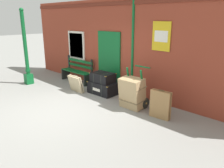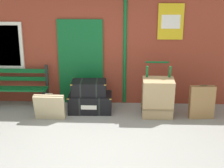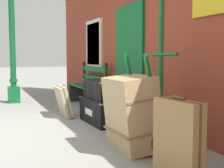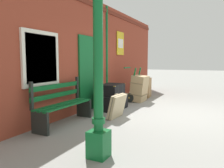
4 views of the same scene
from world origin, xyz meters
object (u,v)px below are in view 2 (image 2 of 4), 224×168
Objects in this scene: steamer_trunk_base at (90,102)px; large_brown_trunk at (158,98)px; platform_bench at (15,88)px; steamer_trunk_middle at (89,88)px; suitcase_cream at (202,102)px; suitcase_umber at (50,107)px; porters_trolley at (157,103)px.

steamer_trunk_base is 1.12× the size of large_brown_trunk.
large_brown_trunk is (3.43, -0.60, 0.02)m from platform_bench.
platform_bench is at bearing 170.05° from large_brown_trunk.
large_brown_trunk is (1.57, -0.30, -0.12)m from steamer_trunk_middle.
suitcase_umber is (-3.37, -0.23, -0.08)m from suitcase_cream.
steamer_trunk_middle is 0.90× the size of large_brown_trunk.
steamer_trunk_base is at bearing 10.07° from steamer_trunk_middle.
porters_trolley is (1.55, -0.13, 0.06)m from steamer_trunk_base.
large_brown_trunk is (-0.00, -0.18, 0.19)m from porters_trolley.
suitcase_umber is (-0.82, -0.55, -0.29)m from steamer_trunk_middle.
steamer_trunk_middle is 1.03m from suitcase_umber.
platform_bench is at bearing 171.98° from suitcase_cream.
platform_bench is 1.74× the size of large_brown_trunk.
steamer_trunk_base is at bearing 33.42° from suitcase_umber.
platform_bench is 1.35m from suitcase_umber.
porters_trolley is at bearing -4.47° from steamer_trunk_middle.
porters_trolley is (1.57, -0.12, -0.31)m from steamer_trunk_middle.
large_brown_trunk reaches higher than steamer_trunk_base.
suitcase_umber is at bearing -176.04° from suitcase_cream.
porters_trolley reaches higher than platform_bench.
porters_trolley is 0.26m from large_brown_trunk.
porters_trolley reaches higher than large_brown_trunk.
suitcase_cream reaches higher than suitcase_umber.
platform_bench is 1.55× the size of steamer_trunk_base.
porters_trolley is 1.01m from suitcase_cream.
suitcase_umber is at bearing -146.10° from steamer_trunk_middle.
porters_trolley is at bearing -4.67° from steamer_trunk_base.
suitcase_umber is (-2.39, -0.25, -0.17)m from large_brown_trunk.
suitcase_umber is (-0.84, -0.56, 0.08)m from steamer_trunk_base.
steamer_trunk_base is 1.60m from large_brown_trunk.
large_brown_trunk is at bearing -90.00° from porters_trolley.
steamer_trunk_middle reaches higher than suitcase_umber.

